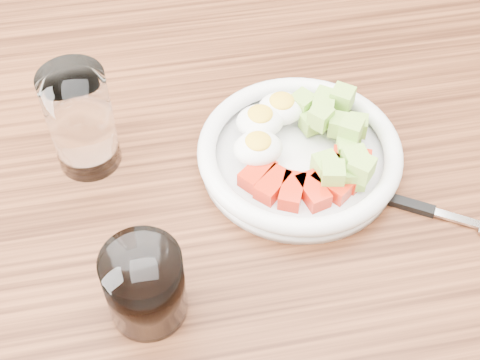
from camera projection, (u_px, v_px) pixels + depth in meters
name	position (u px, v px, depth m)	size (l,w,h in m)	color
dining_table	(249.00, 250.00, 0.84)	(1.50, 0.90, 0.77)	brown
bowl	(300.00, 150.00, 0.78)	(0.24, 0.24, 0.06)	white
fork	(417.00, 207.00, 0.75)	(0.17, 0.11, 0.01)	black
water_glass	(81.00, 121.00, 0.75)	(0.07, 0.07, 0.13)	white
coffee_glass	(145.00, 286.00, 0.64)	(0.08, 0.08, 0.09)	white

